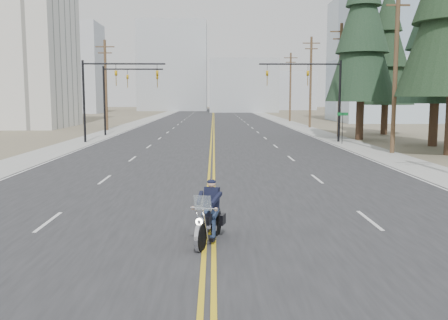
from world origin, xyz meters
name	(u,v)px	position (x,y,z in m)	size (l,w,h in m)	color
ground_plane	(209,264)	(0.00, 0.00, 0.00)	(400.00, 400.00, 0.00)	#776D56
road	(213,121)	(0.00, 70.00, 0.01)	(20.00, 200.00, 0.01)	#303033
sidewalk_left	(142,122)	(-11.50, 70.00, 0.01)	(3.00, 200.00, 0.01)	#A5A5A0
sidewalk_right	(284,121)	(11.50, 70.00, 0.01)	(3.00, 200.00, 0.01)	#A5A5A0
traffic_mast_left	(107,85)	(-8.98, 32.00, 4.94)	(7.10, 0.26, 7.00)	black
traffic_mast_right	(317,85)	(8.98, 32.00, 4.94)	(7.10, 0.26, 7.00)	black
traffic_mast_far	(121,87)	(-9.31, 40.00, 4.87)	(6.10, 0.26, 7.00)	black
street_sign	(343,122)	(10.80, 30.00, 1.80)	(0.90, 0.06, 2.62)	black
utility_pole_b	(396,66)	(12.50, 23.00, 5.98)	(2.20, 0.30, 11.50)	brown
utility_pole_c	(340,78)	(12.50, 38.00, 5.73)	(2.20, 0.30, 11.00)	brown
utility_pole_d	(311,81)	(12.50, 53.00, 5.98)	(2.20, 0.30, 11.50)	brown
utility_pole_e	(290,86)	(12.50, 70.00, 5.73)	(2.20, 0.30, 11.00)	brown
utility_pole_left	(106,84)	(-12.50, 48.00, 5.48)	(2.20, 0.30, 10.50)	brown
glass_building	(411,59)	(32.00, 70.00, 10.00)	(24.00, 16.00, 20.00)	#9EB5CC
haze_bldg_a	(72,69)	(-35.00, 115.00, 11.00)	(14.00, 12.00, 22.00)	#B7BCC6
haze_bldg_b	(243,86)	(8.00, 125.00, 7.00)	(18.00, 14.00, 14.00)	#ADB2B7
haze_bldg_c	(379,76)	(40.00, 110.00, 9.00)	(16.00, 12.00, 18.00)	#B7BCC6
haze_bldg_d	(173,67)	(-12.00, 140.00, 13.00)	(20.00, 15.00, 26.00)	#ADB2B7
haze_bldg_e	(291,91)	(25.00, 150.00, 6.00)	(14.00, 14.00, 12.00)	#B7BCC6
haze_bldg_f	(34,83)	(-50.00, 130.00, 8.00)	(12.00, 12.00, 16.00)	#ADB2B7
motorcyclist	(209,212)	(-0.01, 1.72, 0.84)	(0.92, 2.14, 1.67)	black
conifer_mid	(439,20)	(17.56, 28.09, 9.79)	(6.40, 6.40, 17.07)	#382619
conifer_tall	(363,27)	(13.50, 34.34, 10.09)	(6.32, 6.32, 17.57)	#382619
conifer_far	(387,48)	(18.02, 40.89, 8.94)	(5.82, 5.82, 15.59)	#382619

